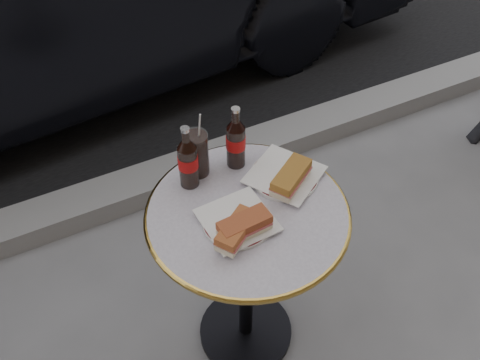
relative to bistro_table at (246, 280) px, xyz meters
name	(u,v)px	position (x,y,z in m)	size (l,w,h in m)	color
ground	(246,332)	(0.00, 0.00, -0.37)	(80.00, 80.00, 0.00)	slate
curb	(163,179)	(0.00, 0.90, -0.32)	(40.00, 0.20, 0.12)	gray
bistro_table	(246,280)	(0.00, 0.00, 0.00)	(0.62, 0.62, 0.73)	#BAB2C4
plate_left	(237,221)	(-0.05, -0.03, 0.37)	(0.21, 0.21, 0.01)	silver
plate_right	(284,176)	(0.17, 0.07, 0.37)	(0.22, 0.22, 0.01)	white
sandwich_left_a	(237,231)	(-0.08, -0.08, 0.40)	(0.15, 0.07, 0.05)	#A9562B
sandwich_left_b	(244,226)	(-0.05, -0.08, 0.40)	(0.15, 0.07, 0.05)	#A04A28
sandwich_right	(291,178)	(0.16, 0.03, 0.41)	(0.16, 0.07, 0.05)	#9C6627
cola_bottle_left	(188,157)	(-0.11, 0.19, 0.48)	(0.06, 0.06, 0.23)	black
cola_bottle_right	(236,137)	(0.06, 0.20, 0.48)	(0.06, 0.06, 0.23)	black
cola_glass	(197,154)	(-0.06, 0.22, 0.44)	(0.08, 0.08, 0.16)	black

